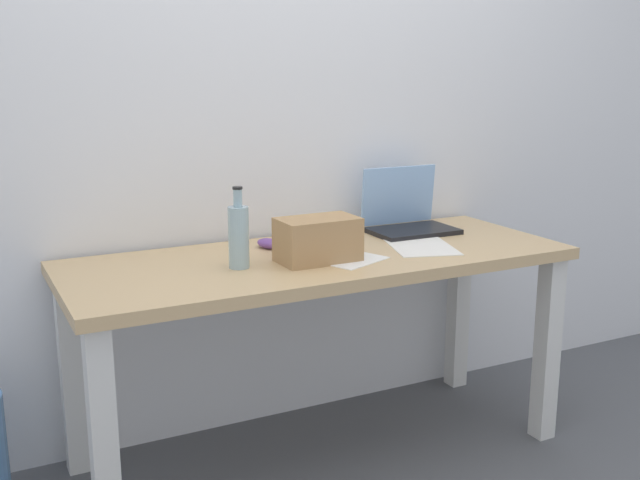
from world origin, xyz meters
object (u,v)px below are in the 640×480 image
object	(u,v)px
desk	(320,284)
computer_mouse	(269,243)
cardboard_box	(318,240)
laptop_right	(407,217)
beer_bottle	(239,235)

from	to	relation	value
desk	computer_mouse	world-z (taller)	computer_mouse
desk	cardboard_box	size ratio (longest dim) A/B	6.63
computer_mouse	cardboard_box	xyz separation A→B (m)	(0.07, -0.24, 0.05)
desk	cardboard_box	distance (m)	0.20
desk	cardboard_box	bearing A→B (deg)	-121.39
laptop_right	cardboard_box	xyz separation A→B (m)	(-0.51, -0.25, 0.02)
beer_bottle	computer_mouse	size ratio (longest dim) A/B	2.59
desk	cardboard_box	xyz separation A→B (m)	(-0.05, -0.08, 0.18)
beer_bottle	computer_mouse	distance (m)	0.29
computer_mouse	desk	bearing A→B (deg)	-72.93
laptop_right	computer_mouse	world-z (taller)	laptop_right
laptop_right	computer_mouse	distance (m)	0.59
cardboard_box	laptop_right	bearing A→B (deg)	26.23
laptop_right	beer_bottle	world-z (taller)	beer_bottle
beer_bottle	cardboard_box	distance (m)	0.26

